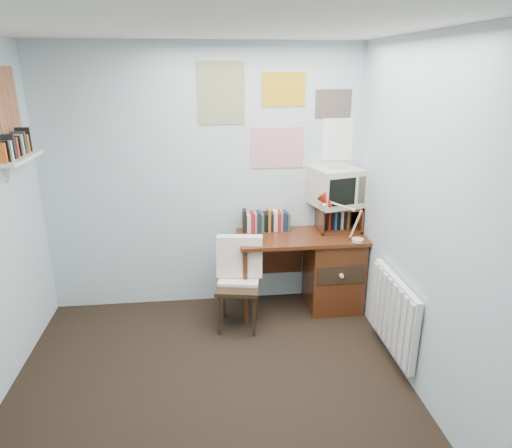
# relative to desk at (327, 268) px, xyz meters

# --- Properties ---
(ground) EXTENTS (3.50, 3.50, 0.00)m
(ground) POSITION_rel_desk_xyz_m (-1.17, -1.48, -0.41)
(ground) COLOR black
(ground) RESTS_ON ground
(back_wall) EXTENTS (3.00, 0.02, 2.50)m
(back_wall) POSITION_rel_desk_xyz_m (-1.17, 0.27, 0.84)
(back_wall) COLOR #AFC1C8
(back_wall) RESTS_ON ground
(right_wall) EXTENTS (0.02, 3.50, 2.50)m
(right_wall) POSITION_rel_desk_xyz_m (0.33, -1.48, 0.84)
(right_wall) COLOR #AFC1C8
(right_wall) RESTS_ON ground
(ceiling) EXTENTS (3.00, 3.50, 0.02)m
(ceiling) POSITION_rel_desk_xyz_m (-1.17, -1.48, 2.09)
(ceiling) COLOR white
(ceiling) RESTS_ON back_wall
(desk) EXTENTS (1.20, 0.55, 0.76)m
(desk) POSITION_rel_desk_xyz_m (0.00, 0.00, 0.00)
(desk) COLOR #572913
(desk) RESTS_ON ground
(desk_chair) EXTENTS (0.48, 0.47, 0.81)m
(desk_chair) POSITION_rel_desk_xyz_m (-0.90, -0.30, 0.00)
(desk_chair) COLOR black
(desk_chair) RESTS_ON ground
(desk_lamp) EXTENTS (0.29, 0.25, 0.39)m
(desk_lamp) POSITION_rel_desk_xyz_m (0.21, -0.22, 0.55)
(desk_lamp) COLOR red
(desk_lamp) RESTS_ON desk
(tv_riser) EXTENTS (0.40, 0.30, 0.25)m
(tv_riser) POSITION_rel_desk_xyz_m (0.12, 0.11, 0.48)
(tv_riser) COLOR #572913
(tv_riser) RESTS_ON desk
(crt_tv) EXTENTS (0.50, 0.48, 0.40)m
(crt_tv) POSITION_rel_desk_xyz_m (0.08, 0.13, 0.80)
(crt_tv) COLOR beige
(crt_tv) RESTS_ON tv_riser
(book_row) EXTENTS (0.60, 0.14, 0.22)m
(book_row) POSITION_rel_desk_xyz_m (-0.51, 0.18, 0.46)
(book_row) COLOR #572913
(book_row) RESTS_ON desk
(radiator) EXTENTS (0.09, 0.80, 0.60)m
(radiator) POSITION_rel_desk_xyz_m (0.29, -0.93, 0.01)
(radiator) COLOR white
(radiator) RESTS_ON right_wall
(wall_shelf) EXTENTS (0.20, 0.62, 0.24)m
(wall_shelf) POSITION_rel_desk_xyz_m (-2.57, -0.38, 1.21)
(wall_shelf) COLOR white
(wall_shelf) RESTS_ON left_wall
(posters_back) EXTENTS (1.20, 0.01, 0.90)m
(posters_back) POSITION_rel_desk_xyz_m (-0.47, 0.26, 1.44)
(posters_back) COLOR white
(posters_back) RESTS_ON back_wall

